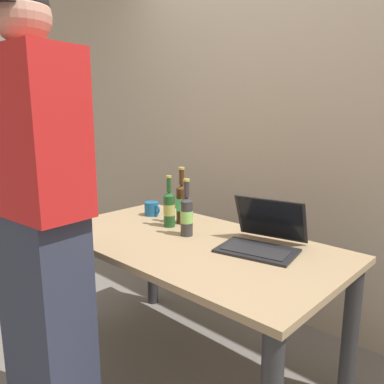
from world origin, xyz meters
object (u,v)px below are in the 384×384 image
object	(u,v)px
laptop	(263,237)
beer_bottle_amber	(187,215)
beer_bottle_dark	(169,208)
coffee_mug	(152,209)
beer_bottle_brown	(182,202)
person_figure	(40,225)

from	to	relation	value
laptop	beer_bottle_amber	distance (m)	0.41
beer_bottle_dark	coffee_mug	distance (m)	0.28
laptop	coffee_mug	world-z (taller)	laptop
beer_bottle_dark	beer_bottle_brown	size ratio (longest dim) A/B	0.89
beer_bottle_brown	person_figure	xyz separation A→B (m)	(0.07, -0.87, 0.07)
beer_bottle_amber	person_figure	xyz separation A→B (m)	(-0.10, -0.73, 0.08)
laptop	person_figure	bearing A→B (deg)	-120.63
laptop	person_figure	xyz separation A→B (m)	(-0.49, -0.84, 0.14)
beer_bottle_amber	coffee_mug	distance (m)	0.46
person_figure	coffee_mug	xyz separation A→B (m)	(-0.33, 0.86, -0.15)
laptop	person_figure	distance (m)	0.98
coffee_mug	person_figure	bearing A→B (deg)	-69.03
beer_bottle_amber	person_figure	bearing A→B (deg)	-98.09
beer_bottle_dark	laptop	bearing A→B (deg)	6.10
beer_bottle_brown	coffee_mug	bearing A→B (deg)	-179.48
laptop	person_figure	size ratio (longest dim) A/B	0.22
beer_bottle_amber	coffee_mug	bearing A→B (deg)	162.41
laptop	beer_bottle_brown	size ratio (longest dim) A/B	1.24
person_figure	coffee_mug	world-z (taller)	person_figure
beer_bottle_amber	beer_bottle_brown	distance (m)	0.22
laptop	beer_bottle_amber	bearing A→B (deg)	-164.39
laptop	beer_bottle_amber	xyz separation A→B (m)	(-0.39, -0.11, 0.06)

